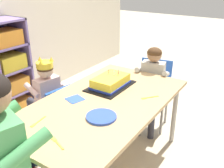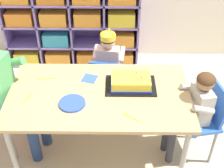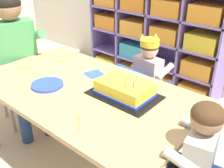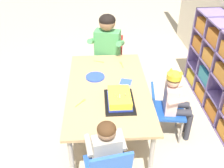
# 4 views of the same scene
# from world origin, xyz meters

# --- Properties ---
(ground) EXTENTS (16.00, 16.00, 0.00)m
(ground) POSITION_xyz_m (0.00, 0.00, 0.00)
(ground) COLOR beige
(storage_cubby_shelf) EXTENTS (1.49, 0.32, 1.03)m
(storage_cubby_shelf) POSITION_xyz_m (-0.35, 1.34, 0.50)
(storage_cubby_shelf) COLOR #7F6BB2
(storage_cubby_shelf) RESTS_ON ground
(activity_table) EXTENTS (1.38, 0.78, 0.60)m
(activity_table) POSITION_xyz_m (0.00, 0.00, 0.55)
(activity_table) COLOR tan
(activity_table) RESTS_ON ground
(classroom_chair_blue) EXTENTS (0.36, 0.39, 0.58)m
(classroom_chair_blue) POSITION_xyz_m (0.05, 0.56, 0.34)
(classroom_chair_blue) COLOR #1E4CA8
(classroom_chair_blue) RESTS_ON ground
(child_with_crown) EXTENTS (0.32, 0.32, 0.80)m
(child_with_crown) POSITION_xyz_m (0.06, 0.66, 0.49)
(child_with_crown) COLOR beige
(child_with_crown) RESTS_ON ground
(adult_helper_seated) EXTENTS (0.47, 0.46, 1.06)m
(adult_helper_seated) POSITION_xyz_m (-0.73, 0.01, 0.66)
(adult_helper_seated) COLOR #4C9E5B
(adult_helper_seated) RESTS_ON ground
(classroom_chair_guest_side) EXTENTS (0.36, 0.38, 0.67)m
(classroom_chair_guest_side) POSITION_xyz_m (0.81, -0.04, 0.41)
(classroom_chair_guest_side) COLOR blue
(classroom_chair_guest_side) RESTS_ON ground
(guest_at_table_side) EXTENTS (0.32, 0.32, 0.82)m
(guest_at_table_side) POSITION_xyz_m (0.72, -0.05, 0.52)
(guest_at_table_side) COLOR #B2ADA3
(guest_at_table_side) RESTS_ON ground
(birthday_cake_on_tray) EXTENTS (0.39, 0.26, 0.12)m
(birthday_cake_on_tray) POSITION_xyz_m (0.24, 0.09, 0.64)
(birthday_cake_on_tray) COLOR black
(birthday_cake_on_tray) RESTS_ON activity_table
(paper_plate_stack) EXTENTS (0.19, 0.19, 0.01)m
(paper_plate_stack) POSITION_xyz_m (-0.19, -0.12, 0.61)
(paper_plate_stack) COLOR blue
(paper_plate_stack) RESTS_ON activity_table
(paper_napkin_square) EXTENTS (0.14, 0.14, 0.00)m
(paper_napkin_square) POSITION_xyz_m (-0.08, 0.18, 0.60)
(paper_napkin_square) COLOR #3356B7
(paper_napkin_square) RESTS_ON activity_table
(fork_scattered_mid_table) EXTENTS (0.13, 0.03, 0.00)m
(fork_scattered_mid_table) POSITION_xyz_m (-0.45, 0.17, 0.60)
(fork_scattered_mid_table) COLOR yellow
(fork_scattered_mid_table) RESTS_ON activity_table
(fork_by_napkin) EXTENTS (0.06, 0.13, 0.00)m
(fork_by_napkin) POSITION_xyz_m (-0.53, -0.07, 0.60)
(fork_by_napkin) COLOR yellow
(fork_by_napkin) RESTS_ON activity_table
(fork_beside_plate_stack) EXTENTS (0.12, 0.10, 0.00)m
(fork_beside_plate_stack) POSITION_xyz_m (0.23, -0.25, 0.60)
(fork_beside_plate_stack) COLOR yellow
(fork_beside_plate_stack) RESTS_ON activity_table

